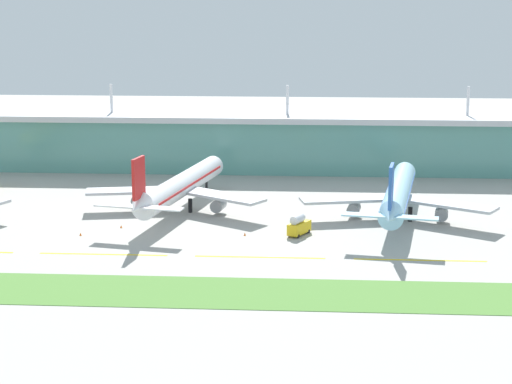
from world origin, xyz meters
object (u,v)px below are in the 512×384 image
at_px(safety_cone_left_wingtip, 245,234).
at_px(fuel_truck, 299,226).
at_px(airliner_far_middle, 398,194).
at_px(safety_cone_right_wingtip, 81,234).
at_px(airliner_near_middle, 180,186).
at_px(safety_cone_nose_front, 121,227).

bearing_deg(safety_cone_left_wingtip, fuel_truck, 5.91).
bearing_deg(airliner_far_middle, fuel_truck, -146.00).
bearing_deg(safety_cone_right_wingtip, safety_cone_left_wingtip, 3.68).
height_order(airliner_near_middle, safety_cone_left_wingtip, airliner_near_middle).
xyz_separation_m(airliner_far_middle, safety_cone_right_wingtip, (-75.30, -20.25, -6.10)).
distance_m(airliner_near_middle, fuel_truck, 38.47).
xyz_separation_m(airliner_far_middle, safety_cone_nose_front, (-67.31, -12.79, -6.10)).
relative_size(fuel_truck, safety_cone_nose_front, 10.82).
bearing_deg(airliner_far_middle, safety_cone_right_wingtip, -164.95).
xyz_separation_m(fuel_truck, safety_cone_left_wingtip, (-12.56, -1.30, -1.91)).
xyz_separation_m(airliner_near_middle, fuel_truck, (31.15, -22.18, -4.19)).
bearing_deg(safety_cone_nose_front, airliner_near_middle, 57.65).
bearing_deg(fuel_truck, airliner_far_middle, 34.00).
bearing_deg(safety_cone_left_wingtip, airliner_near_middle, 128.38).
relative_size(airliner_near_middle, safety_cone_right_wingtip, 91.70).
height_order(airliner_far_middle, fuel_truck, airliner_far_middle).
bearing_deg(fuel_truck, safety_cone_nose_front, 175.08).
xyz_separation_m(airliner_far_middle, fuel_truck, (-24.44, -16.48, -4.19)).
distance_m(fuel_truck, safety_cone_left_wingtip, 12.77).
bearing_deg(safety_cone_right_wingtip, airliner_far_middle, 15.05).
height_order(fuel_truck, safety_cone_nose_front, fuel_truck).
relative_size(airliner_far_middle, fuel_truck, 8.32).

